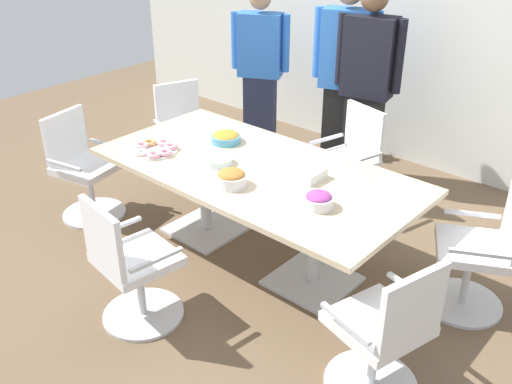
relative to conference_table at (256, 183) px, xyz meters
The scene contains 18 objects.
ground_plane 0.63m from the conference_table, ahead, with size 10.00×10.00×0.01m, color brown.
back_wall 2.52m from the conference_table, 90.00° to the left, with size 8.00×0.10×2.80m, color silver.
conference_table is the anchor object (origin of this frame).
office_chair_0 1.57m from the conference_table, 22.17° to the right, with size 0.66×0.66×0.91m.
office_chair_1 1.61m from the conference_table, 18.34° to the left, with size 0.73×0.73×0.91m.
office_chair_2 1.13m from the conference_table, 84.85° to the left, with size 0.66×0.66×0.91m.
office_chair_3 1.57m from the conference_table, 157.63° to the left, with size 0.70×0.70×0.91m.
office_chair_4 1.61m from the conference_table, 162.21° to the right, with size 0.64×0.64×0.91m.
office_chair_5 1.13m from the conference_table, 94.78° to the right, with size 0.61×0.61×0.91m.
person_standing_0 2.11m from the conference_table, 130.18° to the left, with size 0.58×0.39×1.69m.
person_standing_1 1.68m from the conference_table, 101.70° to the left, with size 0.60×0.36×1.88m.
person_standing_2 1.60m from the conference_table, 92.12° to the left, with size 0.61×0.30×1.86m.
snack_bowl_chips_orange 0.55m from the conference_table, 158.41° to the left, with size 0.24×0.24×0.09m.
snack_bowl_pretzels 0.37m from the conference_table, 79.34° to the right, with size 0.21×0.21×0.12m.
snack_bowl_candy_mix 0.72m from the conference_table, 14.35° to the right, with size 0.19×0.19×0.11m.
donut_platter 0.84m from the conference_table, 159.18° to the right, with size 0.35×0.35×0.04m.
plate_stack 0.33m from the conference_table, 151.40° to the right, with size 0.22×0.22×0.05m.
napkin_pile 0.43m from the conference_table, 15.95° to the left, with size 0.20×0.20×0.07m, color white.
Camera 1 is at (2.49, -2.83, 2.56)m, focal length 40.53 mm.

